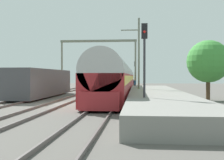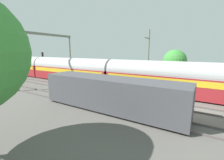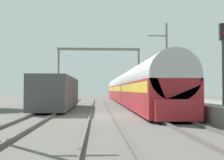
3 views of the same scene
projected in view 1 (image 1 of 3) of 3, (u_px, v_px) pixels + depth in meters
ground at (59, 104)px, 21.21m from camera, size 120.00×120.00×0.00m
track_far_west at (12, 102)px, 21.56m from camera, size 1.52×60.00×0.16m
track_west at (59, 103)px, 21.21m from camera, size 1.52×60.00×0.16m
track_east at (108, 103)px, 20.87m from camera, size 1.52×60.00×0.16m
platform at (156, 97)px, 22.51m from camera, size 4.40×28.00×0.90m
passenger_train at (122, 77)px, 40.28m from camera, size 2.93×49.20×3.82m
freight_car at (42, 83)px, 28.20m from camera, size 2.80×13.00×2.70m
person_crossing at (135, 83)px, 41.75m from camera, size 0.36×0.46×1.73m
railway_signal_near at (144, 56)px, 16.13m from camera, size 0.36×0.30×5.30m
railway_signal_far at (135, 71)px, 50.30m from camera, size 0.36×0.30×4.87m
catenary_gantry at (98, 54)px, 42.62m from camera, size 12.05×0.28×7.86m
catenary_pole_east_mid at (138, 56)px, 27.27m from camera, size 1.90×0.20×8.00m
tree_east_background at (208, 61)px, 24.25m from camera, size 3.79×3.79×5.38m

